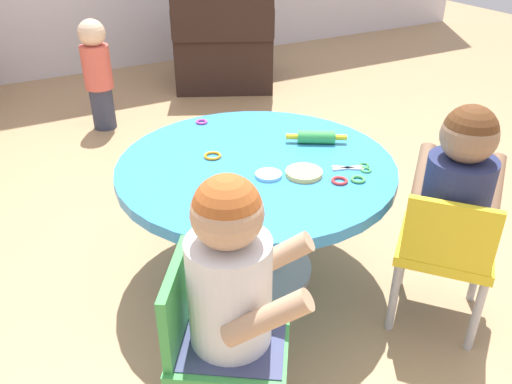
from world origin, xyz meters
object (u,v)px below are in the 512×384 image
Objects in this scene: craft_table at (256,187)px; armchair_dark at (224,44)px; craft_scissors at (357,168)px; child_chair_left at (218,339)px; child_chair_right at (445,249)px; toddler_standing at (97,72)px; rolling_pin at (316,137)px; seated_child_right at (459,183)px; seated_child_left at (231,271)px.

craft_table is 2.33m from armchair_dark.
child_chair_left is at bearing -154.46° from craft_scissors.
toddler_standing reaches higher than child_chair_right.
child_chair_right is (0.41, -0.53, -0.08)m from craft_table.
craft_table is at bearing -85.08° from toddler_standing.
child_chair_left is at bearing -96.42° from toddler_standing.
craft_table is at bearing 53.09° from child_chair_left.
rolling_pin is at bearing -75.88° from toddler_standing.
seated_child_left is at bearing -176.20° from seated_child_right.
child_chair_left and child_chair_right have the same top height.
seated_child_right is (0.03, 0.03, 0.23)m from child_chair_right.
armchair_dark is 4.56× the size of rolling_pin.
craft_table is 0.69m from seated_child_right.
armchair_dark is at bearing 64.30° from child_chair_left.
toddler_standing is at bearing 103.92° from child_chair_right.
child_chair_right is (0.79, 0.03, -0.23)m from seated_child_left.
seated_child_right reaches higher than rolling_pin.
seated_child_right is at bearing -48.87° from craft_table.
child_chair_left is at bearing 146.04° from seated_child_left.
child_chair_left is 1.05× the size of seated_child_right.
toddler_standing reaches higher than craft_table.
craft_scissors is at bearing 111.49° from child_chair_right.
armchair_dark is at bearing 79.93° from child_chair_right.
seated_child_left is 0.82m from seated_child_right.
toddler_standing is 3.22× the size of rolling_pin.
rolling_pin is (0.28, 0.03, 0.13)m from craft_table.
seated_child_left is 2.31m from toddler_standing.
rolling_pin reaches higher than craft_scissors.
child_chair_left is 0.79m from craft_scissors.
armchair_dark reaches higher than toddler_standing.
child_chair_left is at bearing -177.84° from seated_child_right.
seated_child_right reaches higher than toddler_standing.
child_chair_right is at bearing -68.51° from craft_scissors.
seated_child_right reaches higher than child_chair_right.
craft_table is 1.47× the size of toddler_standing.
craft_scissors is at bearing 28.18° from seated_child_left.
rolling_pin is at bearing 91.64° from craft_scissors.
toddler_standing is at bearing 104.12° from rolling_pin.
craft_scissors is (0.66, 0.35, -0.04)m from seated_child_left.
toddler_standing is at bearing 104.80° from seated_child_right.
craft_scissors is (0.29, -0.21, 0.10)m from craft_table.
child_chair_left is 0.82m from child_chair_right.
craft_table is 0.68m from child_chair_left.
child_chair_right is 3.77× the size of craft_scissors.
rolling_pin is (0.43, -1.70, 0.15)m from toddler_standing.
seated_child_right reaches higher than child_chair_left.
craft_table is 4.73× the size of rolling_pin.
toddler_standing reaches higher than rolling_pin.
seated_child_left is 0.75m from craft_scissors.
armchair_dark is at bearing 75.64° from craft_scissors.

